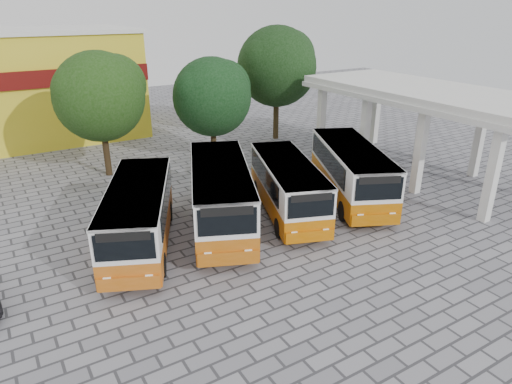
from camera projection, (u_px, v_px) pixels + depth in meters
ground at (328, 239)px, 20.93m from camera, size 90.00×90.00×0.00m
terminal_shelter at (427, 96)px, 27.26m from camera, size 6.80×15.80×5.40m
bus_far_left at (139, 213)px, 19.65m from camera, size 5.39×8.45×2.84m
bus_centre_left at (221, 193)px, 21.40m from camera, size 5.72×9.11×3.06m
bus_centre_right at (288, 185)px, 22.87m from camera, size 4.77×8.14×2.75m
bus_far_right at (351, 170)px, 24.58m from camera, size 5.74×8.84×2.97m
tree_left at (100, 94)px, 26.95m from camera, size 5.60×5.34×7.58m
tree_middle at (213, 94)px, 30.24m from camera, size 5.48×5.22×6.90m
tree_right at (277, 64)px, 34.55m from camera, size 6.34×6.03×8.63m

